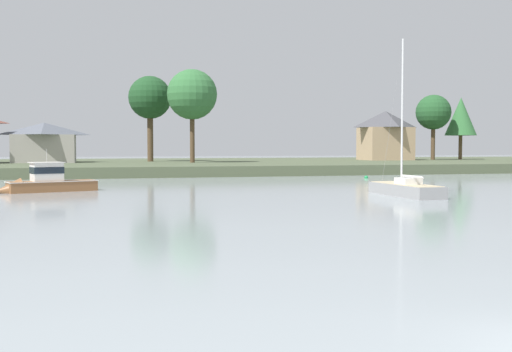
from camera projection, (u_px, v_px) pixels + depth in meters
far_shore_bank at (152, 166)px, 100.93m from camera, size 196.22×51.93×1.36m
cruiser_wood at (42, 185)px, 53.02m from camera, size 8.65×4.72×4.52m
sailboat_grey at (406, 192)px, 48.85m from camera, size 2.64×8.15×13.05m
mooring_buoy_green at (366, 178)px, 75.10m from camera, size 0.50×0.50×0.55m
shore_tree_center_right at (150, 98)px, 101.33m from camera, size 7.02×7.02×14.01m
shore_tree_left at (461, 117)px, 115.98m from camera, size 5.82×5.82×11.64m
shore_tree_inland_b at (192, 95)px, 94.38m from camera, size 7.67×7.67×14.25m
shore_tree_inland_c at (433, 113)px, 113.28m from camera, size 6.38×6.38×11.92m
cottage_near_water at (385, 135)px, 111.94m from camera, size 8.95×7.49×8.86m
cottage_eastern at (44, 142)px, 95.53m from camera, size 9.86×8.78×6.15m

